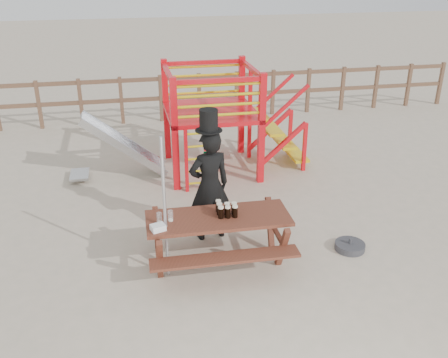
% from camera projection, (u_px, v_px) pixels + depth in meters
% --- Properties ---
extents(ground, '(60.00, 60.00, 0.00)m').
position_uv_depth(ground, '(244.00, 270.00, 6.93)').
color(ground, '#BDAA93').
rests_on(ground, ground).
extents(back_fence, '(15.09, 0.09, 1.20)m').
position_uv_depth(back_fence, '(180.00, 92.00, 12.86)').
color(back_fence, brown).
rests_on(back_fence, ground).
extents(playground_fort, '(4.71, 1.84, 2.10)m').
position_uv_depth(playground_fort, '(207.00, 119.00, 9.70)').
color(playground_fort, red).
rests_on(playground_fort, ground).
extents(picnic_table, '(1.98, 1.39, 0.76)m').
position_uv_depth(picnic_table, '(218.00, 234.00, 6.88)').
color(picnic_table, brown).
rests_on(picnic_table, ground).
extents(man_with_hat, '(0.70, 0.52, 2.04)m').
position_uv_depth(man_with_hat, '(209.00, 183.00, 7.38)').
color(man_with_hat, black).
rests_on(man_with_hat, ground).
extents(metal_pole, '(0.04, 0.04, 2.00)m').
position_uv_depth(metal_pole, '(165.00, 210.00, 6.42)').
color(metal_pole, '#B2B2B7').
rests_on(metal_pole, ground).
extents(parasol_base, '(0.44, 0.44, 0.19)m').
position_uv_depth(parasol_base, '(350.00, 246.00, 7.39)').
color(parasol_base, '#323337').
rests_on(parasol_base, ground).
extents(paper_bag, '(0.21, 0.19, 0.08)m').
position_uv_depth(paper_bag, '(158.00, 228.00, 6.41)').
color(paper_bag, white).
rests_on(paper_bag, picnic_table).
extents(stout_pints, '(0.28, 0.28, 0.17)m').
position_uv_depth(stout_pints, '(226.00, 210.00, 6.76)').
color(stout_pints, black).
rests_on(stout_pints, picnic_table).
extents(empty_glasses, '(0.22, 0.11, 0.15)m').
position_uv_depth(empty_glasses, '(165.00, 217.00, 6.60)').
color(empty_glasses, silver).
rests_on(empty_glasses, picnic_table).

